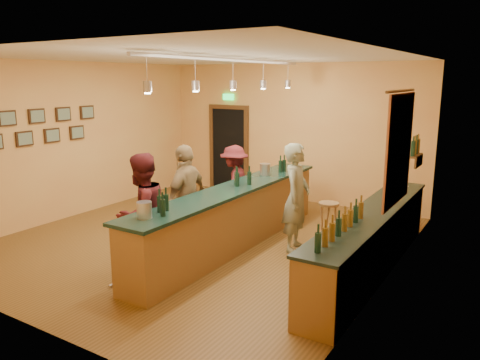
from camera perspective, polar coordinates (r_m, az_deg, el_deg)
The scene contains 18 objects.
floor at distance 8.54m, azimuth -4.50°, elevation -7.27°, with size 7.00×7.00×0.00m, color brown.
ceiling at distance 8.06m, azimuth -4.89°, elevation 14.71°, with size 6.50×7.00×0.02m, color silver.
wall_back at distance 11.13m, azimuth 6.11°, elevation 5.75°, with size 6.50×0.02×3.20m, color #E09554.
wall_front at distance 5.77m, azimuth -25.74°, elevation -1.48°, with size 6.50×0.02×3.20m, color #E09554.
wall_left at distance 10.39m, azimuth -19.32°, elevation 4.67°, with size 0.02×7.00×3.20m, color #E09554.
wall_right at distance 6.77m, azimuth 18.07°, elevation 1.01°, with size 0.02×7.00×3.20m, color #E09554.
doorway at distance 12.00m, azimuth -1.34°, elevation 4.00°, with size 1.15×0.09×2.48m.
tapestry at distance 7.12m, azimuth 18.83°, elevation 3.53°, with size 0.03×1.40×1.60m, color maroon.
bottle_shelf at distance 8.61m, azimuth 20.67°, elevation 3.57°, with size 0.17×0.55×0.54m.
picture_grid at distance 9.87m, azimuth -22.69°, elevation 6.10°, with size 0.06×2.20×0.70m, color #382111, non-canonical shape.
back_counter at distance 7.29m, azimuth 15.68°, elevation -7.13°, with size 0.60×4.55×1.27m.
tasting_bar at distance 8.00m, azimuth -0.82°, elevation -4.02°, with size 0.73×5.10×1.38m.
pendant_track at distance 7.68m, azimuth -0.86°, elevation 13.25°, with size 0.11×4.60×0.50m.
bartender at distance 7.83m, azimuth 6.89°, elevation -2.15°, with size 0.66×0.44×1.82m, color gray.
customer_a at distance 7.01m, azimuth -11.87°, elevation -4.11°, with size 0.88×0.68×1.81m, color #59191E.
customer_b at distance 7.78m, azimuth -6.53°, elevation -2.29°, with size 1.06×0.44×1.81m, color #997A51.
customer_c at distance 9.34m, azimuth -0.71°, elevation -0.52°, with size 1.01×0.58×1.56m, color #59191E.
bar_stool at distance 8.34m, azimuth 10.75°, elevation -3.69°, with size 0.36×0.36×0.73m.
Camera 1 is at (4.79, -6.47, 2.85)m, focal length 35.00 mm.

